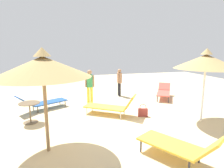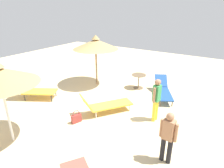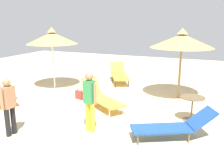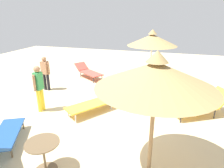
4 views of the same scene
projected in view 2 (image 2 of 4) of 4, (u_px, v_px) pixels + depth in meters
name	position (u px, v px, depth m)	size (l,w,h in m)	color
ground	(97.00, 112.00, 7.96)	(24.00, 24.00, 0.10)	beige
parasol_umbrella_far_left	(96.00, 44.00, 9.84)	(2.33, 2.33, 2.67)	olive
lounge_chair_far_right	(163.00, 89.00, 9.06)	(2.14, 1.52, 0.77)	#1E478C
lounge_chair_near_right	(105.00, 104.00, 7.65)	(2.05, 1.69, 0.89)	gold
lounge_chair_front	(34.00, 90.00, 8.85)	(1.55, 1.99, 0.88)	gold
person_standing_near_left	(168.00, 135.00, 5.04)	(0.24, 0.48, 1.53)	black
person_standing_edge	(156.00, 98.00, 6.94)	(0.44, 0.26, 1.65)	yellow
handbag	(76.00, 118.00, 7.08)	(0.40, 0.25, 0.50)	maroon
side_table_round	(139.00, 79.00, 9.94)	(0.72, 0.72, 0.74)	brown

